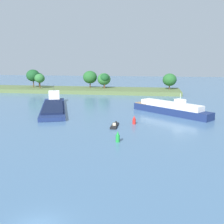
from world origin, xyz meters
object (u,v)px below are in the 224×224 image
(white_riverboat, at_px, (170,109))
(channel_buoy_red, at_px, (134,120))
(small_motorboat, at_px, (115,126))
(channel_buoy_green, at_px, (118,137))
(cargo_barge, at_px, (53,106))

(white_riverboat, height_order, channel_buoy_red, white_riverboat)
(small_motorboat, distance_m, channel_buoy_red, 4.80)
(small_motorboat, height_order, channel_buoy_green, channel_buoy_green)
(cargo_barge, bearing_deg, small_motorboat, -40.71)
(channel_buoy_red, bearing_deg, cargo_barge, 148.94)
(cargo_barge, distance_m, channel_buoy_red, 27.62)
(small_motorboat, distance_m, white_riverboat, 19.30)
(channel_buoy_red, bearing_deg, white_riverboat, 55.33)
(channel_buoy_red, bearing_deg, small_motorboat, -144.14)
(cargo_barge, distance_m, white_riverboat, 32.10)
(cargo_barge, xyz_separation_m, white_riverboat, (32.02, -2.15, 0.58))
(small_motorboat, height_order, channel_buoy_red, channel_buoy_red)
(channel_buoy_red, distance_m, channel_buoy_green, 13.18)
(small_motorboat, distance_m, channel_buoy_green, 10.48)
(white_riverboat, bearing_deg, cargo_barge, 176.15)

